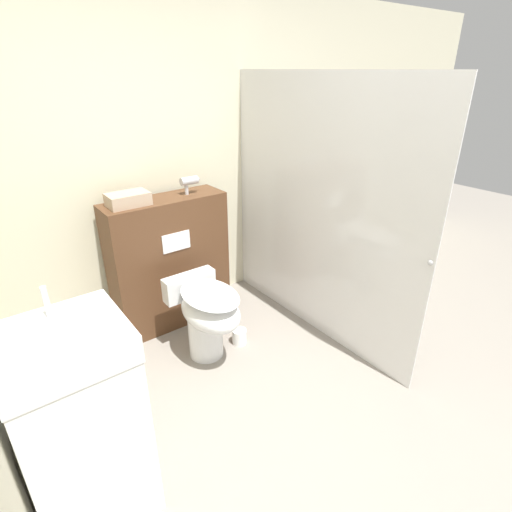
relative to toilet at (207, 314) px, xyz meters
name	(u,v)px	position (x,y,z in m)	size (l,w,h in m)	color
ground_plane	(339,459)	(0.11, -1.16, -0.37)	(12.00, 12.00, 0.00)	gray
wall_back	(158,164)	(0.11, 0.82, 0.88)	(8.00, 0.06, 2.50)	beige
partition_panel	(170,263)	(0.02, 0.59, 0.16)	(0.92, 0.31, 1.05)	#51331E
shower_glass	(317,214)	(0.88, -0.15, 0.59)	(0.04, 1.87, 1.91)	silver
toilet	(207,314)	(0.00, 0.00, 0.00)	(0.39, 0.60, 0.58)	white
sink_vanity	(82,427)	(-0.99, -0.62, 0.14)	(0.49, 0.44, 1.14)	white
hair_drier	(190,181)	(0.25, 0.58, 0.78)	(0.16, 0.06, 0.13)	#B7B7BC
folded_towel	(128,199)	(-0.24, 0.58, 0.73)	(0.28, 0.18, 0.09)	tan
spare_toilet_roll	(239,336)	(0.26, -0.01, -0.31)	(0.11, 0.11, 0.12)	white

